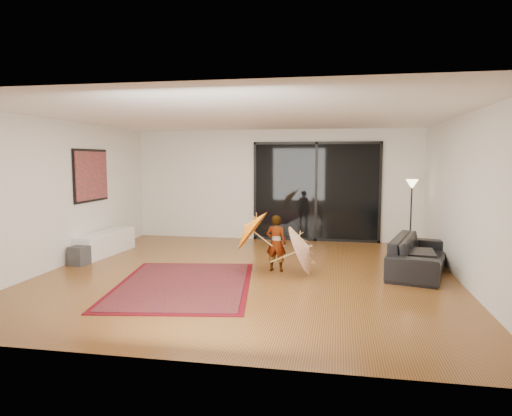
% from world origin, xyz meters
% --- Properties ---
extents(floor, '(7.00, 7.00, 0.00)m').
position_xyz_m(floor, '(0.00, 0.00, 0.00)').
color(floor, brown).
rests_on(floor, ground).
extents(ceiling, '(7.00, 7.00, 0.00)m').
position_xyz_m(ceiling, '(0.00, 0.00, 2.70)').
color(ceiling, white).
rests_on(ceiling, wall_back).
extents(wall_back, '(7.00, 0.00, 7.00)m').
position_xyz_m(wall_back, '(0.00, 3.50, 1.35)').
color(wall_back, silver).
rests_on(wall_back, floor).
extents(wall_front, '(7.00, 0.00, 7.00)m').
position_xyz_m(wall_front, '(0.00, -3.50, 1.35)').
color(wall_front, silver).
rests_on(wall_front, floor).
extents(wall_left, '(0.00, 7.00, 7.00)m').
position_xyz_m(wall_left, '(-3.50, 0.00, 1.35)').
color(wall_left, silver).
rests_on(wall_left, floor).
extents(wall_right, '(0.00, 7.00, 7.00)m').
position_xyz_m(wall_right, '(3.50, 0.00, 1.35)').
color(wall_right, silver).
rests_on(wall_right, floor).
extents(sliding_door, '(3.06, 0.07, 2.40)m').
position_xyz_m(sliding_door, '(1.00, 3.47, 1.20)').
color(sliding_door, black).
rests_on(sliding_door, wall_back).
extents(painting, '(0.04, 1.28, 1.08)m').
position_xyz_m(painting, '(-3.46, 1.00, 1.65)').
color(painting, black).
rests_on(painting, wall_left).
extents(media_console, '(0.55, 1.72, 0.47)m').
position_xyz_m(media_console, '(-3.25, 1.07, 0.24)').
color(media_console, white).
rests_on(media_console, floor).
extents(speaker, '(0.35, 0.35, 0.35)m').
position_xyz_m(speaker, '(-3.25, 0.10, 0.18)').
color(speaker, '#424244').
rests_on(speaker, floor).
extents(persian_rug, '(2.48, 3.18, 0.02)m').
position_xyz_m(persian_rug, '(-0.85, -0.88, 0.01)').
color(persian_rug, '#50060E').
rests_on(persian_rug, floor).
extents(sofa, '(1.37, 2.28, 0.62)m').
position_xyz_m(sofa, '(2.95, 0.68, 0.31)').
color(sofa, black).
rests_on(sofa, floor).
extents(ottoman, '(0.79, 0.79, 0.41)m').
position_xyz_m(ottoman, '(2.80, 0.48, 0.21)').
color(ottoman, black).
rests_on(ottoman, floor).
extents(floor_lamp, '(0.27, 0.27, 1.55)m').
position_xyz_m(floor_lamp, '(3.10, 2.72, 1.22)').
color(floor_lamp, black).
rests_on(floor_lamp, floor).
extents(child, '(0.39, 0.28, 1.01)m').
position_xyz_m(child, '(0.46, 0.30, 0.50)').
color(child, '#999999').
rests_on(child, floor).
extents(parasol_orange, '(0.64, 0.85, 0.88)m').
position_xyz_m(parasol_orange, '(-0.09, 0.25, 0.73)').
color(parasol_orange, orange).
rests_on(parasol_orange, child).
extents(parasol_white, '(0.54, 0.90, 0.94)m').
position_xyz_m(parasol_white, '(1.06, 0.15, 0.50)').
color(parasol_white, white).
rests_on(parasol_white, floor).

